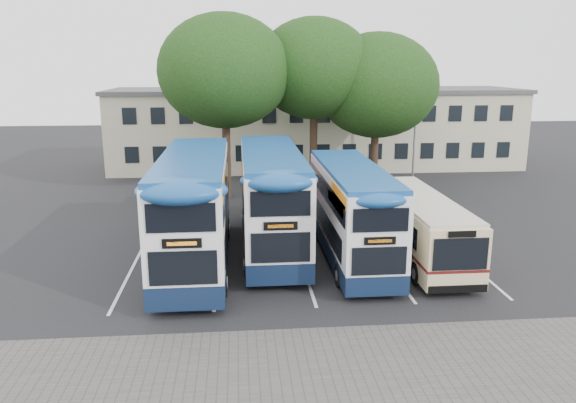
% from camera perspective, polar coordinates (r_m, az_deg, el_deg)
% --- Properties ---
extents(ground, '(120.00, 120.00, 0.00)m').
position_cam_1_polar(ground, '(20.89, 13.11, -9.54)').
color(ground, black).
rests_on(ground, ground).
extents(paving_strip, '(40.00, 6.00, 0.01)m').
position_cam_1_polar(paving_strip, '(16.08, 11.74, -16.99)').
color(paving_strip, '#595654').
rests_on(paving_strip, ground).
extents(bay_lines, '(14.12, 11.00, 0.01)m').
position_cam_1_polar(bay_lines, '(24.69, 1.14, -5.45)').
color(bay_lines, silver).
rests_on(bay_lines, ground).
extents(depot_building, '(32.40, 8.40, 6.20)m').
position_cam_1_polar(depot_building, '(45.86, 2.84, 7.58)').
color(depot_building, beige).
rests_on(depot_building, ground).
extents(lamp_post, '(0.25, 1.05, 9.06)m').
position_cam_1_polar(lamp_post, '(40.18, 12.90, 9.13)').
color(lamp_post, gray).
rests_on(lamp_post, ground).
extents(tree_left, '(8.03, 8.03, 11.13)m').
position_cam_1_polar(tree_left, '(34.65, -6.47, 13.02)').
color(tree_left, black).
rests_on(tree_left, ground).
extents(tree_mid, '(7.51, 7.51, 11.04)m').
position_cam_1_polar(tree_mid, '(36.49, 2.68, 13.32)').
color(tree_mid, black).
rests_on(tree_mid, ground).
extents(tree_right, '(7.94, 7.94, 10.15)m').
position_cam_1_polar(tree_right, '(37.45, 9.01, 11.56)').
color(tree_right, black).
rests_on(tree_right, ground).
extents(bus_dd_left, '(2.66, 10.97, 4.57)m').
position_cam_1_polar(bus_dd_left, '(23.38, -9.47, -0.31)').
color(bus_dd_left, '#101F3B').
rests_on(bus_dd_left, ground).
extents(bus_dd_mid, '(2.59, 10.68, 4.45)m').
position_cam_1_polar(bus_dd_mid, '(25.07, -1.70, 0.68)').
color(bus_dd_mid, '#101F3B').
rests_on(bus_dd_mid, ground).
extents(bus_dd_right, '(2.33, 9.61, 4.00)m').
position_cam_1_polar(bus_dd_right, '(23.87, 6.47, -0.69)').
color(bus_dd_right, '#101F3B').
rests_on(bus_dd_right, ground).
extents(bus_single, '(2.30, 9.03, 2.69)m').
position_cam_1_polar(bus_single, '(24.67, 13.15, -2.13)').
color(bus_single, beige).
rests_on(bus_single, ground).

